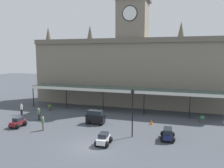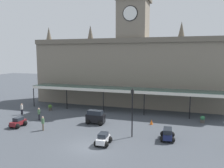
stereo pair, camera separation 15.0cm
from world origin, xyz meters
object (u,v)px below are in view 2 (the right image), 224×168
at_px(car_white_sedan, 103,140).
at_px(traffic_cone, 151,122).
at_px(planter_forecourt_centre, 50,107).
at_px(car_black_van, 95,118).
at_px(pedestrian_beside_cars, 39,113).
at_px(pedestrian_crossing_forecourt, 43,123).
at_px(pedestrian_near_entrance, 22,109).
at_px(car_navy_estate, 167,135).
at_px(car_maroon_sedan, 18,123).
at_px(planter_by_canopy, 202,119).
at_px(victorian_lamppost, 132,107).

distance_m(car_white_sedan, traffic_cone, 8.74).
xyz_separation_m(traffic_cone, planter_forecourt_centre, (-16.35, 2.47, 0.17)).
relative_size(car_black_van, pedestrian_beside_cars, 1.45).
height_order(pedestrian_crossing_forecourt, traffic_cone, pedestrian_crossing_forecourt).
distance_m(car_white_sedan, pedestrian_near_entrance, 16.74).
bearing_deg(pedestrian_near_entrance, pedestrian_crossing_forecourt, -35.57).
height_order(car_navy_estate, car_white_sedan, car_navy_estate).
height_order(car_black_van, pedestrian_beside_cars, car_black_van).
bearing_deg(car_maroon_sedan, traffic_cone, 20.71).
bearing_deg(traffic_cone, car_maroon_sedan, -159.29).
height_order(car_black_van, pedestrian_crossing_forecourt, car_black_van).
distance_m(car_navy_estate, pedestrian_crossing_forecourt, 14.16).
bearing_deg(planter_by_canopy, car_black_van, -160.66).
distance_m(pedestrian_beside_cars, pedestrian_crossing_forecourt, 4.60).
distance_m(traffic_cone, planter_by_canopy, 6.78).
xyz_separation_m(car_white_sedan, planter_forecourt_centre, (-12.70, 10.41, -0.01)).
bearing_deg(planter_by_canopy, traffic_cone, -156.63).
distance_m(pedestrian_beside_cars, planter_forecourt_centre, 5.32).
distance_m(pedestrian_near_entrance, pedestrian_crossing_forecourt, 8.71).
bearing_deg(pedestrian_beside_cars, car_black_van, 4.97).
relative_size(pedestrian_crossing_forecourt, traffic_cone, 2.59).
xyz_separation_m(victorian_lamppost, planter_forecourt_centre, (-14.95, 7.51, -2.79)).
height_order(pedestrian_near_entrance, planter_forecourt_centre, pedestrian_near_entrance).
distance_m(car_black_van, car_maroon_sedan, 9.49).
height_order(traffic_cone, planter_by_canopy, planter_by_canopy).
height_order(pedestrian_crossing_forecourt, victorian_lamppost, victorian_lamppost).
distance_m(car_white_sedan, planter_forecourt_centre, 16.42).
bearing_deg(traffic_cone, planter_forecourt_centre, 171.41).
bearing_deg(car_maroon_sedan, planter_forecourt_centre, 95.83).
bearing_deg(planter_forecourt_centre, pedestrian_near_entrance, -126.03).
xyz_separation_m(car_black_van, car_navy_estate, (9.17, -2.84, -0.24)).
distance_m(victorian_lamppost, planter_by_canopy, 11.21).
bearing_deg(car_white_sedan, pedestrian_near_entrance, 155.56).
xyz_separation_m(car_navy_estate, planter_forecourt_centre, (-18.65, 7.22, -0.07)).
relative_size(car_white_sedan, planter_forecourt_centre, 2.17).
xyz_separation_m(pedestrian_beside_cars, pedestrian_crossing_forecourt, (3.00, -3.48, 0.00)).
distance_m(car_navy_estate, pedestrian_near_entrance, 21.51).
xyz_separation_m(car_maroon_sedan, pedestrian_crossing_forecourt, (3.70, -0.22, 0.41)).
xyz_separation_m(car_white_sedan, pedestrian_near_entrance, (-15.24, 6.92, 0.41)).
distance_m(pedestrian_near_entrance, planter_by_canopy, 25.38).
distance_m(pedestrian_beside_cars, traffic_cone, 15.04).
bearing_deg(pedestrian_near_entrance, car_black_van, -4.27).
bearing_deg(pedestrian_near_entrance, car_navy_estate, -10.01).
height_order(car_maroon_sedan, planter_forecourt_centre, car_maroon_sedan).
distance_m(car_black_van, planter_by_canopy, 13.88).
height_order(pedestrian_near_entrance, traffic_cone, pedestrian_near_entrance).
xyz_separation_m(pedestrian_crossing_forecourt, planter_by_canopy, (18.02, 8.77, -0.42)).
relative_size(pedestrian_crossing_forecourt, planter_forecourt_centre, 1.74).
bearing_deg(car_navy_estate, victorian_lamppost, -175.59).
bearing_deg(car_black_van, planter_forecourt_centre, 155.20).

